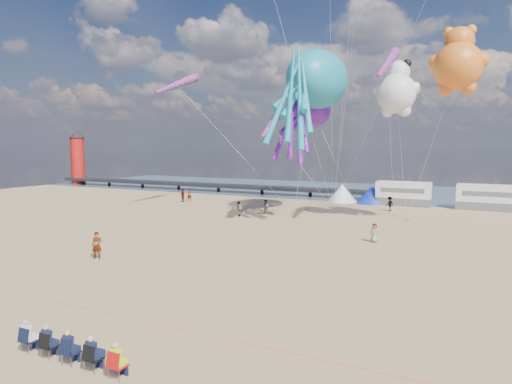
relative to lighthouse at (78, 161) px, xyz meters
name	(u,v)px	position (x,y,z in m)	size (l,w,h in m)	color
ground	(177,284)	(56.00, -44.00, -4.50)	(120.00, 120.00, 0.00)	tan
water	(380,192)	(56.00, 11.00, -4.48)	(120.00, 120.00, 0.00)	#38556C
pier	(198,185)	(28.00, 0.00, -3.50)	(60.00, 3.00, 0.50)	black
lighthouse	(78,161)	(0.00, 0.00, 0.00)	(2.60, 2.60, 9.00)	#A5140F
motorhome_0	(403,194)	(62.00, -4.00, -3.00)	(6.60, 2.50, 3.00)	silver
motorhome_1	(487,197)	(71.50, -4.00, -3.00)	(6.60, 2.50, 3.00)	silver
tent_white	(342,193)	(54.00, -4.00, -3.30)	(4.00, 4.00, 2.40)	white
tent_blue	(372,194)	(58.00, -4.00, -3.30)	(4.00, 4.00, 2.40)	#1933CC
spectator_row	(71,346)	(58.21, -53.24, -3.85)	(6.10, 0.90, 1.30)	black
cooler_navy	(99,354)	(58.71, -52.45, -4.35)	(0.38, 0.28, 0.30)	#121F39
rope_line	(112,314)	(56.00, -49.00, -4.48)	(0.03, 0.03, 34.00)	#F2338C
standing_person	(97,245)	(47.68, -41.75, -3.57)	(0.68, 0.44, 1.85)	tan
beachgoer_0	(374,233)	(63.48, -28.08, -3.73)	(0.56, 0.37, 1.53)	#7F6659
beachgoer_1	(239,209)	(47.54, -21.44, -3.68)	(0.80, 0.52, 1.63)	#7F6659
beachgoer_2	(390,204)	(61.42, -10.13, -3.65)	(0.83, 0.65, 1.71)	#7F6659
beachgoer_3	(183,195)	(34.67, -13.72, -3.64)	(1.12, 0.64, 1.73)	#7F6659
beachgoer_5	(189,195)	(35.11, -12.75, -3.67)	(1.54, 0.49, 1.66)	#7F6659
beachgoer_7	(266,207)	(49.56, -18.74, -3.67)	(0.81, 0.53, 1.65)	#7F6659
sandbag_a	(293,213)	(52.19, -17.13, -4.39)	(0.50, 0.35, 0.22)	gray
sandbag_b	(360,215)	(59.14, -14.97, -4.39)	(0.50, 0.35, 0.22)	gray
sandbag_c	(406,220)	(64.19, -16.22, -4.39)	(0.50, 0.35, 0.22)	gray
sandbag_d	(394,215)	(62.59, -13.90, -4.39)	(0.50, 0.35, 0.22)	gray
sandbag_e	(333,211)	(55.66, -13.55, -4.39)	(0.50, 0.35, 0.22)	gray
kite_octopus_teal	(317,80)	(55.08, -18.04, 9.97)	(4.76, 11.11, 12.70)	teal
kite_octopus_purple	(312,110)	(53.71, -15.71, 7.09)	(3.85, 8.99, 10.27)	#67149A
kite_panda	(396,94)	(63.39, -19.58, 7.99)	(4.47, 4.20, 6.30)	silver
kite_teddy_orange	(458,67)	(68.57, -19.74, 10.04)	(5.12, 4.82, 7.23)	orange
windsock_left	(177,85)	(38.85, -20.34, 10.11)	(1.10, 7.07, 7.07)	red
windsock_mid	(387,64)	(63.20, -23.51, 10.13)	(1.00, 6.74, 6.74)	red
windsock_right	(272,124)	(53.07, -25.05, 5.15)	(0.90, 5.12, 5.12)	red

